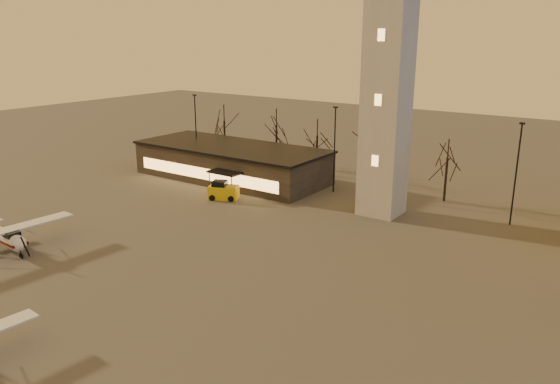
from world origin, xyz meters
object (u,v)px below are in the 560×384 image
object	(u,v)px
terminal	(232,162)
control_tower	(389,53)
cessna_rear	(7,240)
service_cart	(223,192)

from	to	relation	value
terminal	control_tower	bearing A→B (deg)	-5.15
cessna_rear	control_tower	bearing A→B (deg)	56.29
control_tower	terminal	bearing A→B (deg)	174.85
control_tower	terminal	xyz separation A→B (m)	(-21.99, 1.98, -14.17)
terminal	cessna_rear	xyz separation A→B (m)	(0.27, -30.27, -1.08)
terminal	service_cart	xyz separation A→B (m)	(5.13, -7.66, -1.36)
cessna_rear	service_cart	size ratio (longest dim) A/B	3.08
terminal	cessna_rear	world-z (taller)	terminal
control_tower	terminal	world-z (taller)	control_tower
control_tower	cessna_rear	world-z (taller)	control_tower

